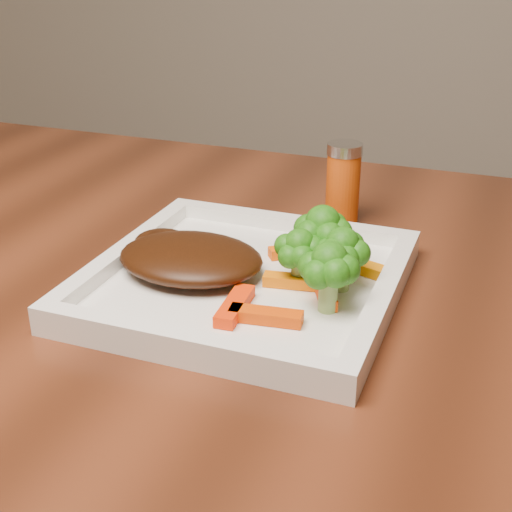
% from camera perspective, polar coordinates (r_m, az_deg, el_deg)
% --- Properties ---
extents(plate, '(0.27, 0.27, 0.01)m').
position_cam_1_polar(plate, '(0.65, -0.82, -2.34)').
color(plate, white).
rests_on(plate, dining_table).
extents(steak, '(0.14, 0.11, 0.03)m').
position_cam_1_polar(steak, '(0.66, -5.25, -0.17)').
color(steak, '#3A1908').
rests_on(steak, plate).
extents(broccoli_0, '(0.08, 0.08, 0.07)m').
position_cam_1_polar(broccoli_0, '(0.65, 5.32, 1.55)').
color(broccoli_0, '#367413').
rests_on(broccoli_0, plate).
extents(broccoli_1, '(0.06, 0.06, 0.06)m').
position_cam_1_polar(broccoli_1, '(0.62, 6.89, 0.02)').
color(broccoli_1, '#197413').
rests_on(broccoli_1, plate).
extents(broccoli_2, '(0.06, 0.06, 0.06)m').
position_cam_1_polar(broccoli_2, '(0.59, 5.85, -1.79)').
color(broccoli_2, '#3A7513').
rests_on(broccoli_2, plate).
extents(broccoli_3, '(0.07, 0.07, 0.06)m').
position_cam_1_polar(broccoli_3, '(0.63, 3.48, 0.25)').
color(broccoli_3, '#295E0F').
rests_on(broccoli_3, plate).
extents(carrot_0, '(0.06, 0.02, 0.01)m').
position_cam_1_polar(carrot_0, '(0.58, 0.79, -4.81)').
color(carrot_0, '#D53E03').
rests_on(carrot_0, plate).
extents(carrot_2, '(0.02, 0.06, 0.01)m').
position_cam_1_polar(carrot_2, '(0.59, -1.71, -4.01)').
color(carrot_2, '#F22E03').
rests_on(carrot_2, plate).
extents(carrot_3, '(0.06, 0.03, 0.01)m').
position_cam_1_polar(carrot_3, '(0.66, 8.87, -1.00)').
color(carrot_3, orange).
rests_on(carrot_3, plate).
extents(carrot_4, '(0.05, 0.04, 0.01)m').
position_cam_1_polar(carrot_4, '(0.69, 3.10, 0.43)').
color(carrot_4, '#FF5504').
rests_on(carrot_4, plate).
extents(carrot_5, '(0.03, 0.05, 0.01)m').
position_cam_1_polar(carrot_5, '(0.61, 5.54, -3.02)').
color(carrot_5, '#FB4304').
rests_on(carrot_5, plate).
extents(carrot_6, '(0.06, 0.02, 0.01)m').
position_cam_1_polar(carrot_6, '(0.63, 3.10, -2.03)').
color(carrot_6, orange).
rests_on(carrot_6, plate).
extents(spice_shaker, '(0.04, 0.04, 0.09)m').
position_cam_1_polar(spice_shaker, '(0.79, 6.97, 5.73)').
color(spice_shaker, '#BF430A').
rests_on(spice_shaker, dining_table).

